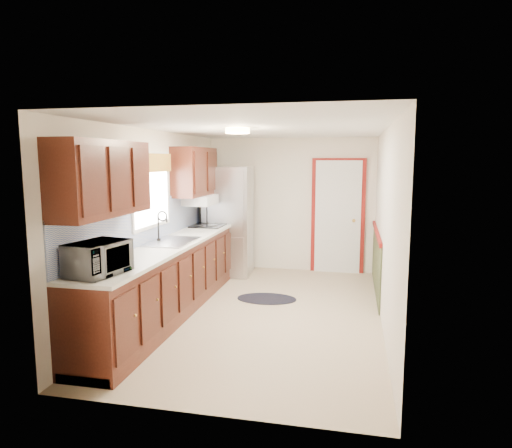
% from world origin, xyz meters
% --- Properties ---
extents(room_shell, '(3.20, 5.20, 2.52)m').
position_xyz_m(room_shell, '(0.00, 0.00, 1.20)').
color(room_shell, tan).
rests_on(room_shell, ground).
extents(kitchen_run, '(0.63, 4.00, 2.20)m').
position_xyz_m(kitchen_run, '(-1.24, -0.29, 0.81)').
color(kitchen_run, '#3E160E').
rests_on(kitchen_run, ground).
extents(back_wall_trim, '(1.12, 2.30, 2.08)m').
position_xyz_m(back_wall_trim, '(0.99, 2.21, 0.89)').
color(back_wall_trim, maroon).
rests_on(back_wall_trim, ground).
extents(ceiling_fixture, '(0.30, 0.30, 0.06)m').
position_xyz_m(ceiling_fixture, '(-0.30, -0.20, 2.36)').
color(ceiling_fixture, '#FFD88C').
rests_on(ceiling_fixture, room_shell).
extents(microwave, '(0.41, 0.61, 0.38)m').
position_xyz_m(microwave, '(-1.20, -1.95, 1.13)').
color(microwave, white).
rests_on(microwave, kitchen_run).
extents(refrigerator, '(0.83, 0.81, 1.89)m').
position_xyz_m(refrigerator, '(-1.02, 1.94, 0.95)').
color(refrigerator, '#B7B7BC').
rests_on(refrigerator, ground).
extents(rug, '(0.89, 0.60, 0.01)m').
position_xyz_m(rug, '(-0.08, 0.59, 0.01)').
color(rug, black).
rests_on(rug, ground).
extents(cooktop, '(0.50, 0.60, 0.02)m').
position_xyz_m(cooktop, '(-1.19, 1.33, 0.95)').
color(cooktop, black).
rests_on(cooktop, kitchen_run).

